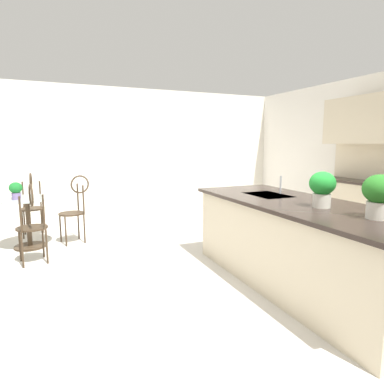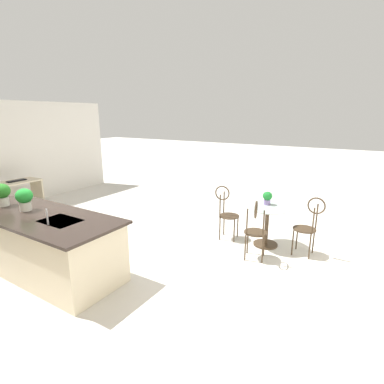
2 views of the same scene
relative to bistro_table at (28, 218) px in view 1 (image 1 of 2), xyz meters
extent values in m
plane|color=beige|center=(2.33, 1.85, -0.45)|extent=(40.00, 40.00, 0.00)
cube|color=silver|center=(-1.93, 1.85, 0.90)|extent=(0.12, 7.80, 2.70)
cube|color=beige|center=(2.63, 2.70, -0.01)|extent=(2.70, 0.96, 0.88)
cube|color=#2D231E|center=(2.63, 2.70, 0.45)|extent=(2.80, 1.06, 0.04)
cube|color=#B2B5BA|center=(2.08, 2.70, 0.46)|extent=(0.56, 0.40, 0.03)
cylinder|color=#3D2D1E|center=(0.00, 0.00, -0.43)|extent=(0.44, 0.44, 0.03)
cylinder|color=#3D2D1E|center=(0.00, 0.00, -0.07)|extent=(0.07, 0.07, 0.69)
cylinder|color=#B2C6C1|center=(0.00, 0.00, 0.29)|extent=(0.80, 0.80, 0.01)
cylinder|color=#3D2D1E|center=(0.16, 0.50, -0.22)|extent=(0.03, 0.03, 0.45)
cylinder|color=#3D2D1E|center=(-0.11, 0.43, -0.22)|extent=(0.03, 0.03, 0.45)
cylinder|color=#3D2D1E|center=(0.10, 0.77, -0.22)|extent=(0.03, 0.03, 0.45)
cylinder|color=#3D2D1E|center=(-0.17, 0.70, -0.22)|extent=(0.03, 0.03, 0.45)
cylinder|color=#3D2D1E|center=(0.00, 0.60, 0.01)|extent=(0.46, 0.46, 0.02)
cylinder|color=#3D2D1E|center=(0.09, 0.77, 0.23)|extent=(0.03, 0.03, 0.45)
cylinder|color=#3D2D1E|center=(-0.16, 0.71, 0.23)|extent=(0.03, 0.03, 0.45)
torus|color=#3D2D1E|center=(-0.04, 0.74, 0.45)|extent=(0.09, 0.28, 0.28)
cylinder|color=#3D2D1E|center=(0.60, -0.08, -0.22)|extent=(0.03, 0.03, 0.45)
cylinder|color=#3D2D1E|center=(0.55, 0.19, -0.22)|extent=(0.03, 0.03, 0.45)
cylinder|color=#3D2D1E|center=(0.87, -0.04, -0.22)|extent=(0.03, 0.03, 0.45)
cylinder|color=#3D2D1E|center=(0.83, 0.24, -0.22)|extent=(0.03, 0.03, 0.45)
cylinder|color=#3D2D1E|center=(0.71, 0.08, 0.01)|extent=(0.44, 0.44, 0.02)
cylinder|color=#3D2D1E|center=(0.88, -0.03, 0.23)|extent=(0.03, 0.03, 0.45)
cylinder|color=#3D2D1E|center=(0.84, 0.23, 0.23)|extent=(0.03, 0.03, 0.45)
torus|color=#3D2D1E|center=(0.86, 0.10, 0.45)|extent=(0.28, 0.07, 0.28)
cylinder|color=#3D2D1E|center=(-0.52, 0.16, -0.22)|extent=(0.02, 0.02, 0.45)
cylinder|color=#3D2D1E|center=(-0.52, -0.12, -0.22)|extent=(0.02, 0.02, 0.45)
cylinder|color=#3D2D1E|center=(-0.80, 0.17, -0.22)|extent=(0.02, 0.02, 0.45)
cylinder|color=#3D2D1E|center=(-0.80, -0.11, -0.22)|extent=(0.02, 0.02, 0.45)
cylinder|color=#3D2D1E|center=(-0.66, 0.03, 0.01)|extent=(0.39, 0.39, 0.02)
cylinder|color=#3D2D1E|center=(-0.81, 0.16, 0.23)|extent=(0.02, 0.02, 0.45)
cylinder|color=#3D2D1E|center=(-0.81, -0.10, 0.23)|extent=(0.02, 0.02, 0.45)
torus|color=#3D2D1E|center=(-0.81, 0.03, 0.45)|extent=(0.28, 0.03, 0.28)
cylinder|color=#B2B5BA|center=(2.08, 2.88, 0.58)|extent=(0.02, 0.02, 0.22)
cylinder|color=#7A669E|center=(0.06, -0.13, 0.34)|extent=(0.12, 0.12, 0.09)
ellipsoid|color=#1D772D|center=(0.06, -0.13, 0.46)|extent=(0.17, 0.17, 0.16)
cylinder|color=beige|center=(3.48, 2.74, 0.54)|extent=(0.18, 0.18, 0.14)
ellipsoid|color=#287723|center=(3.48, 2.74, 0.72)|extent=(0.26, 0.26, 0.23)
cylinder|color=beige|center=(2.93, 2.69, 0.54)|extent=(0.17, 0.17, 0.13)
ellipsoid|color=green|center=(2.93, 2.69, 0.71)|extent=(0.24, 0.24, 0.22)
camera|label=1|loc=(5.27, 0.32, 1.08)|focal=30.77mm
camera|label=2|loc=(-1.52, 5.06, 1.90)|focal=27.88mm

